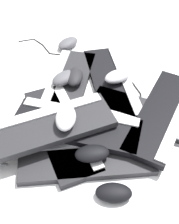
% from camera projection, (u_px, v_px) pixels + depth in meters
% --- Properties ---
extents(ground_plane, '(3.20, 3.20, 0.00)m').
position_uv_depth(ground_plane, '(83.00, 114.00, 1.17)').
color(ground_plane, white).
extents(keyboard_0, '(0.45, 0.18, 0.03)m').
position_uv_depth(keyboard_0, '(148.00, 116.00, 1.14)').
color(keyboard_0, '#232326').
rests_on(keyboard_0, ground).
extents(keyboard_1, '(0.35, 0.46, 0.03)m').
position_uv_depth(keyboard_1, '(112.00, 82.00, 1.27)').
color(keyboard_1, black).
rests_on(keyboard_1, ground).
extents(keyboard_2, '(0.21, 0.46, 0.03)m').
position_uv_depth(keyboard_2, '(67.00, 86.00, 1.26)').
color(keyboard_2, '#232326').
rests_on(keyboard_2, ground).
extents(keyboard_3, '(0.40, 0.43, 0.03)m').
position_uv_depth(keyboard_3, '(62.00, 129.00, 1.10)').
color(keyboard_3, black).
rests_on(keyboard_3, ground).
extents(keyboard_4, '(0.46, 0.32, 0.03)m').
position_uv_depth(keyboard_4, '(87.00, 158.00, 1.01)').
color(keyboard_4, '#232326').
rests_on(keyboard_4, ground).
extents(keyboard_5, '(0.45, 0.18, 0.03)m').
position_uv_depth(keyboard_5, '(76.00, 125.00, 1.07)').
color(keyboard_5, black).
rests_on(keyboard_5, keyboard_3).
extents(keyboard_6, '(0.21, 0.46, 0.03)m').
position_uv_depth(keyboard_6, '(164.00, 114.00, 1.11)').
color(keyboard_6, black).
rests_on(keyboard_6, keyboard_0).
extents(keyboard_7, '(0.43, 0.40, 0.03)m').
position_uv_depth(keyboard_7, '(48.00, 126.00, 1.03)').
color(keyboard_7, '#232326').
rests_on(keyboard_7, keyboard_5).
extents(mouse_0, '(0.11, 0.13, 0.04)m').
position_uv_depth(mouse_0, '(64.00, 78.00, 1.23)').
color(mouse_0, '#4C4C51').
rests_on(mouse_0, keyboard_2).
extents(mouse_1, '(0.12, 0.13, 0.04)m').
position_uv_depth(mouse_1, '(117.00, 76.00, 1.24)').
color(mouse_1, '#B7B7BC').
rests_on(mouse_1, keyboard_1).
extents(mouse_2, '(0.09, 0.12, 0.04)m').
position_uv_depth(mouse_2, '(66.00, 118.00, 1.01)').
color(mouse_2, '#B7B7BC').
rests_on(mouse_2, keyboard_7).
extents(mouse_3, '(0.13, 0.11, 0.04)m').
position_uv_depth(mouse_3, '(92.00, 154.00, 0.98)').
color(mouse_3, black).
rests_on(mouse_3, keyboard_4).
extents(mouse_4, '(0.10, 0.13, 0.04)m').
position_uv_depth(mouse_4, '(68.00, 43.00, 1.45)').
color(mouse_4, '#4C4C51').
rests_on(mouse_4, ground).
extents(mouse_5, '(0.12, 0.09, 0.04)m').
position_uv_depth(mouse_5, '(114.00, 193.00, 0.92)').
color(mouse_5, black).
rests_on(mouse_5, ground).
extents(mouse_6, '(0.09, 0.12, 0.04)m').
position_uv_depth(mouse_6, '(75.00, 77.00, 1.24)').
color(mouse_6, black).
rests_on(mouse_6, keyboard_2).
extents(cable_0, '(0.77, 0.35, 0.01)m').
position_uv_depth(cable_0, '(92.00, 70.00, 1.34)').
color(cable_0, black).
rests_on(cable_0, ground).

